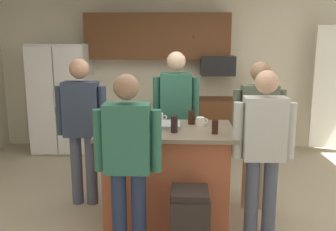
{
  "coord_description": "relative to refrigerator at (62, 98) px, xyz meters",
  "views": [
    {
      "loc": [
        0.01,
        -3.72,
        1.88
      ],
      "look_at": [
        -0.14,
        0.3,
        1.05
      ],
      "focal_mm": 39.66,
      "sensor_mm": 36.0,
      "label": 1
    }
  ],
  "objects": [
    {
      "name": "mug_ceramic_white",
      "position": [
        2.21,
        -2.24,
        0.12
      ],
      "size": [
        0.13,
        0.09,
        0.09
      ],
      "color": "white",
      "rests_on": "kitchen_island"
    },
    {
      "name": "cabinet_run_lower",
      "position": [
        2.6,
        0.1,
        -0.45
      ],
      "size": [
        1.8,
        0.63,
        0.9
      ],
      "color": "brown",
      "rests_on": "ground"
    },
    {
      "name": "trash_bin",
      "position": [
        2.09,
        -3.1,
        -0.6
      ],
      "size": [
        0.34,
        0.34,
        0.61
      ],
      "color": "black",
      "rests_on": "ground"
    },
    {
      "name": "glass_stout_tall",
      "position": [
        2.33,
        -2.58,
        0.14
      ],
      "size": [
        0.06,
        0.06,
        0.14
      ],
      "color": "black",
      "rests_on": "kitchen_island"
    },
    {
      "name": "glass_pilsner",
      "position": [
        1.94,
        -2.54,
        0.15
      ],
      "size": [
        0.07,
        0.07,
        0.17
      ],
      "color": "black",
      "rests_on": "kitchen_island"
    },
    {
      "name": "floor",
      "position": [
        2.0,
        -2.38,
        -0.9
      ],
      "size": [
        7.04,
        7.04,
        0.0
      ],
      "primitive_type": "plane",
      "color": "#B7A88E",
      "rests_on": "ground"
    },
    {
      "name": "kitchen_island",
      "position": [
        1.86,
        -2.38,
        -0.41
      ],
      "size": [
        1.38,
        0.88,
        0.97
      ],
      "color": "#AD5638",
      "rests_on": "ground"
    },
    {
      "name": "microwave_over_range",
      "position": [
        2.6,
        0.12,
        0.55
      ],
      "size": [
        0.56,
        0.4,
        0.32
      ],
      "primitive_type": "cube",
      "color": "black"
    },
    {
      "name": "back_wall",
      "position": [
        2.0,
        0.42,
        0.4
      ],
      "size": [
        6.4,
        0.1,
        2.6
      ],
      "primitive_type": "cube",
      "color": "beige",
      "rests_on": "ground"
    },
    {
      "name": "person_guest_right",
      "position": [
        1.56,
        -3.14,
        0.02
      ],
      "size": [
        0.57,
        0.22,
        1.61
      ],
      "rotation": [
        0.0,
        0.0,
        1.2
      ],
      "color": "#232D4C",
      "rests_on": "ground"
    },
    {
      "name": "glass_short_whisky",
      "position": [
        1.61,
        -2.53,
        0.14
      ],
      "size": [
        0.06,
        0.06,
        0.14
      ],
      "color": "black",
      "rests_on": "kitchen_island"
    },
    {
      "name": "person_guest_left",
      "position": [
        0.89,
        -2.09,
        0.06
      ],
      "size": [
        0.57,
        0.22,
        1.67
      ],
      "rotation": [
        0.0,
        0.0,
        -0.29
      ],
      "color": "#4C5166",
      "rests_on": "ground"
    },
    {
      "name": "glass_dark_ale",
      "position": [
        2.12,
        -2.16,
        0.15
      ],
      "size": [
        0.08,
        0.08,
        0.15
      ],
      "color": "black",
      "rests_on": "kitchen_island"
    },
    {
      "name": "person_guest_by_door",
      "position": [
        2.77,
        -2.76,
        0.02
      ],
      "size": [
        0.57,
        0.22,
        1.61
      ],
      "rotation": [
        0.0,
        0.0,
        2.75
      ],
      "color": "#4C5166",
      "rests_on": "ground"
    },
    {
      "name": "person_elder_center",
      "position": [
        1.94,
        -1.59,
        0.1
      ],
      "size": [
        0.57,
        0.23,
        1.73
      ],
      "rotation": [
        0.0,
        0.0,
        -1.67
      ],
      "color": "#383842",
      "rests_on": "ground"
    },
    {
      "name": "serving_tray",
      "position": [
        1.78,
        -2.32,
        0.09
      ],
      "size": [
        0.44,
        0.3,
        0.04
      ],
      "color": "#B7B7BC",
      "rests_on": "kitchen_island"
    },
    {
      "name": "person_host_foreground",
      "position": [
        2.84,
        -2.13,
        0.04
      ],
      "size": [
        0.57,
        0.22,
        1.65
      ],
      "rotation": [
        0.0,
        0.0,
        -2.9
      ],
      "color": "tan",
      "rests_on": "ground"
    },
    {
      "name": "refrigerator",
      "position": [
        0.0,
        0.0,
        0.0
      ],
      "size": [
        0.93,
        0.76,
        1.81
      ],
      "color": "white",
      "rests_on": "ground"
    },
    {
      "name": "mug_blue_stoneware",
      "position": [
        1.77,
        -2.11,
        0.12
      ],
      "size": [
        0.12,
        0.08,
        0.11
      ],
      "color": "white",
      "rests_on": "kitchen_island"
    },
    {
      "name": "cabinet_run_upper",
      "position": [
        1.6,
        0.22,
        1.02
      ],
      "size": [
        2.4,
        0.38,
        0.75
      ],
      "color": "brown"
    }
  ]
}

